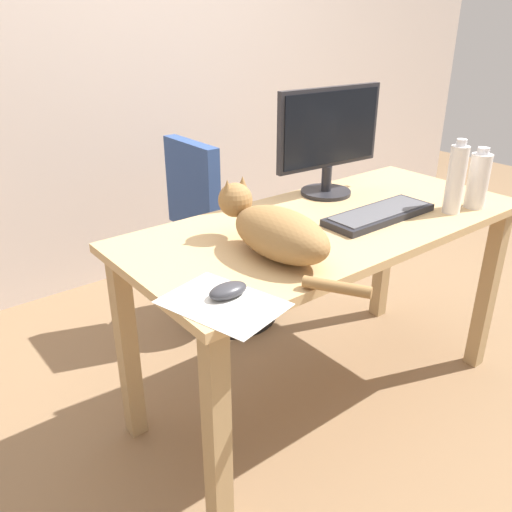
{
  "coord_description": "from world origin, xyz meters",
  "views": [
    {
      "loc": [
        -1.29,
        -1.21,
        1.43
      ],
      "look_at": [
        -0.47,
        -0.17,
        0.82
      ],
      "focal_mm": 37.4,
      "sensor_mm": 36.0,
      "label": 1
    }
  ],
  "objects_px": {
    "keyboard": "(379,214)",
    "spray_bottle": "(478,180)",
    "water_bottle": "(456,179)",
    "office_chair": "(220,246)",
    "monitor": "(329,138)",
    "cat": "(275,230)",
    "computer_mouse": "(228,290)"
  },
  "relations": [
    {
      "from": "computer_mouse",
      "to": "water_bottle",
      "type": "bearing_deg",
      "value": 0.53
    },
    {
      "from": "keyboard",
      "to": "monitor",
      "type": "bearing_deg",
      "value": 81.55
    },
    {
      "from": "office_chair",
      "to": "spray_bottle",
      "type": "relative_size",
      "value": 4.09
    },
    {
      "from": "keyboard",
      "to": "cat",
      "type": "bearing_deg",
      "value": -178.56
    },
    {
      "from": "monitor",
      "to": "office_chair",
      "type": "bearing_deg",
      "value": 108.19
    },
    {
      "from": "office_chair",
      "to": "keyboard",
      "type": "xyz_separation_m",
      "value": [
        0.12,
        -0.83,
        0.37
      ]
    },
    {
      "from": "office_chair",
      "to": "monitor",
      "type": "bearing_deg",
      "value": -71.81
    },
    {
      "from": "water_bottle",
      "to": "spray_bottle",
      "type": "bearing_deg",
      "value": -9.92
    },
    {
      "from": "keyboard",
      "to": "computer_mouse",
      "type": "xyz_separation_m",
      "value": [
        -0.76,
        -0.13,
        0.0
      ]
    },
    {
      "from": "water_bottle",
      "to": "monitor",
      "type": "bearing_deg",
      "value": 115.38
    },
    {
      "from": "cat",
      "to": "computer_mouse",
      "type": "bearing_deg",
      "value": -154.97
    },
    {
      "from": "office_chair",
      "to": "spray_bottle",
      "type": "xyz_separation_m",
      "value": [
        0.49,
        -0.97,
        0.46
      ]
    },
    {
      "from": "office_chair",
      "to": "computer_mouse",
      "type": "relative_size",
      "value": 8.36
    },
    {
      "from": "water_bottle",
      "to": "computer_mouse",
      "type": "bearing_deg",
      "value": -179.47
    },
    {
      "from": "keyboard",
      "to": "spray_bottle",
      "type": "xyz_separation_m",
      "value": [
        0.37,
        -0.15,
        0.09
      ]
    },
    {
      "from": "keyboard",
      "to": "computer_mouse",
      "type": "height_order",
      "value": "computer_mouse"
    },
    {
      "from": "cat",
      "to": "water_bottle",
      "type": "bearing_deg",
      "value": -8.55
    },
    {
      "from": "cat",
      "to": "monitor",
      "type": "bearing_deg",
      "value": 30.73
    },
    {
      "from": "water_bottle",
      "to": "cat",
      "type": "bearing_deg",
      "value": 171.45
    },
    {
      "from": "cat",
      "to": "water_bottle",
      "type": "distance_m",
      "value": 0.76
    },
    {
      "from": "monitor",
      "to": "computer_mouse",
      "type": "relative_size",
      "value": 4.37
    },
    {
      "from": "keyboard",
      "to": "cat",
      "type": "relative_size",
      "value": 0.72
    },
    {
      "from": "office_chair",
      "to": "water_bottle",
      "type": "bearing_deg",
      "value": -68.45
    },
    {
      "from": "keyboard",
      "to": "spray_bottle",
      "type": "distance_m",
      "value": 0.41
    },
    {
      "from": "office_chair",
      "to": "spray_bottle",
      "type": "distance_m",
      "value": 1.19
    },
    {
      "from": "monitor",
      "to": "spray_bottle",
      "type": "relative_size",
      "value": 2.14
    },
    {
      "from": "water_bottle",
      "to": "office_chair",
      "type": "bearing_deg",
      "value": 111.55
    },
    {
      "from": "computer_mouse",
      "to": "water_bottle",
      "type": "height_order",
      "value": "water_bottle"
    },
    {
      "from": "office_chair",
      "to": "computer_mouse",
      "type": "xyz_separation_m",
      "value": [
        -0.63,
        -0.96,
        0.38
      ]
    },
    {
      "from": "office_chair",
      "to": "monitor",
      "type": "distance_m",
      "value": 0.8
    },
    {
      "from": "spray_bottle",
      "to": "monitor",
      "type": "bearing_deg",
      "value": 125.46
    },
    {
      "from": "keyboard",
      "to": "water_bottle",
      "type": "distance_m",
      "value": 0.3
    }
  ]
}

